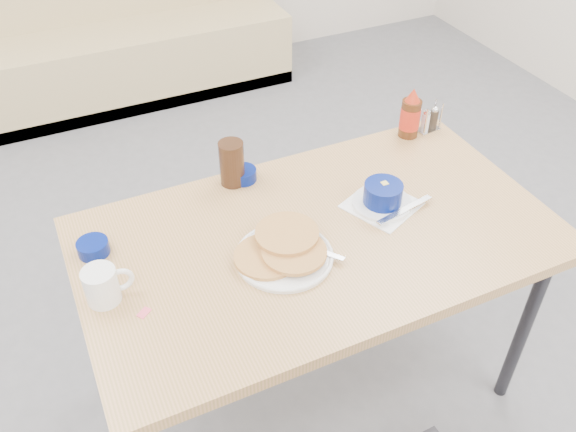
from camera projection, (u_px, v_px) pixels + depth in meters
name	position (u px, v px, depth m)	size (l,w,h in m)	color
booth_bench	(132.00, 38.00, 3.82)	(1.90, 0.56, 1.22)	tan
dining_table	(318.00, 248.00, 1.83)	(1.40, 0.80, 0.76)	tan
pancake_plate	(284.00, 251.00, 1.71)	(0.29, 0.28, 0.05)	white
coffee_mug	(103.00, 285.00, 1.56)	(0.13, 0.09, 0.10)	white
grits_setting	(383.00, 197.00, 1.87)	(0.28, 0.26, 0.08)	white
creamer_bowl	(93.00, 248.00, 1.72)	(0.09, 0.09, 0.04)	navy
butter_bowl	(243.00, 175.00, 1.98)	(0.09, 0.09, 0.04)	navy
amber_tumbler	(232.00, 163.00, 1.94)	(0.08, 0.08, 0.15)	#311C0F
condiment_caddy	(429.00, 121.00, 2.21)	(0.09, 0.06, 0.10)	silver
syrup_bottle	(410.00, 116.00, 2.15)	(0.07, 0.07, 0.19)	#47230F
sugar_wrapper	(144.00, 313.00, 1.56)	(0.04, 0.02, 0.00)	#F25069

